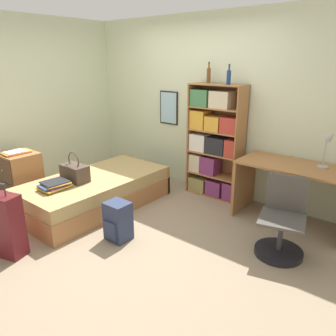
% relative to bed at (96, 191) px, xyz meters
% --- Properties ---
extents(ground_plane, '(14.00, 14.00, 0.00)m').
position_rel_bed_xyz_m(ground_plane, '(0.66, -0.02, -0.21)').
color(ground_plane, gray).
extents(wall_back, '(10.00, 0.09, 2.60)m').
position_rel_bed_xyz_m(wall_back, '(0.65, 1.58, 1.09)').
color(wall_back, beige).
rests_on(wall_back, ground_plane).
extents(wall_left, '(0.06, 10.00, 2.60)m').
position_rel_bed_xyz_m(wall_left, '(-1.46, -0.02, 1.09)').
color(wall_left, beige).
rests_on(wall_left, ground_plane).
extents(bed, '(1.04, 2.01, 0.43)m').
position_rel_bed_xyz_m(bed, '(0.00, 0.00, 0.00)').
color(bed, '#A36B3D').
rests_on(bed, ground_plane).
extents(handbag, '(0.38, 0.22, 0.40)m').
position_rel_bed_xyz_m(handbag, '(-0.07, -0.27, 0.34)').
color(handbag, '#47382D').
rests_on(handbag, bed).
extents(book_stack_on_bed, '(0.33, 0.38, 0.10)m').
position_rel_bed_xyz_m(book_stack_on_bed, '(-0.03, -0.60, 0.27)').
color(book_stack_on_bed, beige).
rests_on(book_stack_on_bed, bed).
extents(suitcase, '(0.49, 0.32, 0.81)m').
position_rel_bed_xyz_m(suitcase, '(0.20, -1.38, 0.13)').
color(suitcase, '#5B191E').
rests_on(suitcase, ground_plane).
extents(dresser, '(0.52, 0.48, 0.72)m').
position_rel_bed_xyz_m(dresser, '(-0.95, -0.58, 0.15)').
color(dresser, '#A36B3D').
rests_on(dresser, ground_plane).
extents(magazine_pile_on_dresser, '(0.26, 0.37, 0.03)m').
position_rel_bed_xyz_m(magazine_pile_on_dresser, '(-0.94, -0.60, 0.53)').
color(magazine_pile_on_dresser, '#B2382D').
rests_on(magazine_pile_on_dresser, dresser).
extents(bookcase, '(0.80, 0.32, 1.64)m').
position_rel_bed_xyz_m(bookcase, '(1.03, 1.36, 0.58)').
color(bookcase, '#A36B3D').
rests_on(bookcase, ground_plane).
extents(bottle_green, '(0.06, 0.06, 0.29)m').
position_rel_bed_xyz_m(bottle_green, '(0.88, 1.41, 1.54)').
color(bottle_green, brown).
rests_on(bottle_green, bookcase).
extents(bottle_brown, '(0.06, 0.06, 0.26)m').
position_rel_bed_xyz_m(bottle_brown, '(1.24, 1.32, 1.53)').
color(bottle_brown, navy).
rests_on(bottle_brown, bookcase).
extents(desk, '(1.33, 0.65, 0.76)m').
position_rel_bed_xyz_m(desk, '(2.28, 1.20, 0.32)').
color(desk, '#A36B3D').
rests_on(desk, ground_plane).
extents(desk_lamp, '(0.17, 0.12, 0.45)m').
position_rel_bed_xyz_m(desk_lamp, '(2.58, 1.31, 0.86)').
color(desk_lamp, '#ADA89E').
rests_on(desk_lamp, desk).
extents(desk_chair, '(0.55, 0.55, 0.82)m').
position_rel_bed_xyz_m(desk_chair, '(2.44, 0.47, 0.04)').
color(desk_chair, black).
rests_on(desk_chair, ground_plane).
extents(backpack, '(0.27, 0.26, 0.45)m').
position_rel_bed_xyz_m(backpack, '(0.90, -0.43, 0.01)').
color(backpack, '#2D3856').
rests_on(backpack, ground_plane).
extents(waste_bin, '(0.23, 0.23, 0.29)m').
position_rel_bed_xyz_m(waste_bin, '(2.19, 1.13, -0.07)').
color(waste_bin, '#99C1B2').
rests_on(waste_bin, ground_plane).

